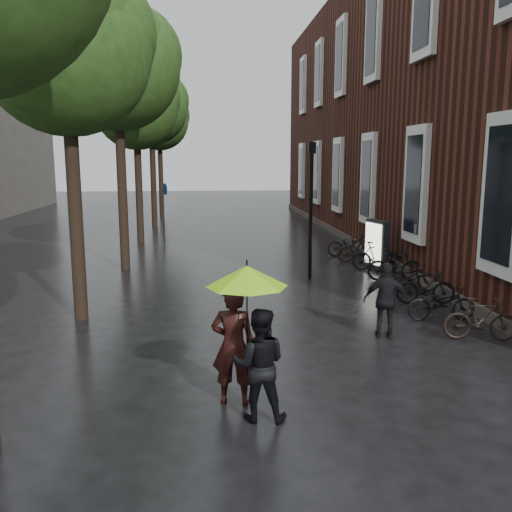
{
  "coord_description": "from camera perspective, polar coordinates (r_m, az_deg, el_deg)",
  "views": [
    {
      "loc": [
        -1.11,
        -5.85,
        3.78
      ],
      "look_at": [
        0.04,
        6.27,
        1.59
      ],
      "focal_mm": 38.0,
      "sensor_mm": 36.0,
      "label": 1
    }
  ],
  "objects": [
    {
      "name": "lime_umbrella",
      "position": [
        7.81,
        -0.97,
        -2.13
      ],
      "size": [
        1.19,
        1.19,
        1.75
      ],
      "rotation": [
        0.0,
        0.0,
        0.18
      ],
      "color": "black",
      "rests_on": "ground"
    },
    {
      "name": "parked_bicycles",
      "position": [
        17.14,
        14.22,
        -1.27
      ],
      "size": [
        2.05,
        10.77,
        1.02
      ],
      "color": "black",
      "rests_on": "ground"
    },
    {
      "name": "ad_lightbox",
      "position": [
        19.02,
        12.58,
        1.13
      ],
      "size": [
        0.27,
        1.15,
        1.73
      ],
      "rotation": [
        0.0,
        0.0,
        0.25
      ],
      "color": "black",
      "rests_on": "ground"
    },
    {
      "name": "street_trees",
      "position": [
        22.1,
        -13.43,
        16.57
      ],
      "size": [
        4.33,
        34.03,
        8.91
      ],
      "color": "black",
      "rests_on": "ground"
    },
    {
      "name": "person_black",
      "position": [
        8.01,
        0.34,
        -11.34
      ],
      "size": [
        0.91,
        0.76,
        1.69
      ],
      "primitive_type": "imported",
      "rotation": [
        0.0,
        0.0,
        2.99
      ],
      "color": "black",
      "rests_on": "ground"
    },
    {
      "name": "ground",
      "position": [
        7.05,
        4.88,
        -22.29
      ],
      "size": [
        120.0,
        120.0,
        0.0
      ],
      "primitive_type": "plane",
      "color": "black"
    },
    {
      "name": "pedestrian_walking",
      "position": [
        11.86,
        13.56,
        -4.56
      ],
      "size": [
        1.03,
        0.62,
        1.64
      ],
      "primitive_type": "imported",
      "rotation": [
        0.0,
        0.0,
        2.9
      ],
      "color": "black",
      "rests_on": "ground"
    },
    {
      "name": "brick_building",
      "position": [
        27.92,
        19.74,
        14.15
      ],
      "size": [
        10.2,
        33.2,
        12.0
      ],
      "color": "#38160F",
      "rests_on": "ground"
    },
    {
      "name": "lamp_post",
      "position": [
        17.09,
        5.81,
        6.19
      ],
      "size": [
        0.22,
        0.22,
        4.29
      ],
      "rotation": [
        0.0,
        0.0,
        0.38
      ],
      "color": "black",
      "rests_on": "ground"
    },
    {
      "name": "cycle_sign",
      "position": [
        23.73,
        -9.63,
        5.31
      ],
      "size": [
        0.15,
        0.5,
        2.76
      ],
      "rotation": [
        0.0,
        0.0,
        0.4
      ],
      "color": "#262628",
      "rests_on": "ground"
    },
    {
      "name": "person_burgundy",
      "position": [
        8.47,
        -2.41,
        -9.41
      ],
      "size": [
        0.76,
        0.57,
        1.89
      ],
      "primitive_type": "imported",
      "rotation": [
        0.0,
        0.0,
        2.96
      ],
      "color": "black",
      "rests_on": "ground"
    }
  ]
}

